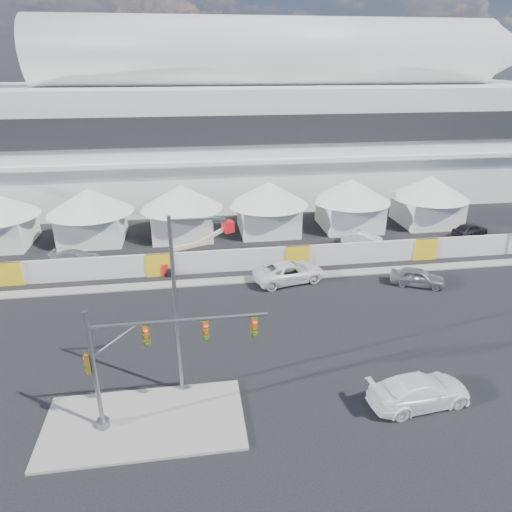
{
  "coord_description": "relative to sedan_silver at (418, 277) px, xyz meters",
  "views": [
    {
      "loc": [
        -3.04,
        -21.5,
        16.92
      ],
      "look_at": [
        1.63,
        10.0,
        3.23
      ],
      "focal_mm": 32.0,
      "sensor_mm": 36.0,
      "label": 1
    }
  ],
  "objects": [
    {
      "name": "traffic_mast",
      "position": [
        -20.89,
        -12.64,
        3.1
      ],
      "size": [
        8.58,
        0.64,
        6.57
      ],
      "color": "gray",
      "rests_on": "median_island"
    },
    {
      "name": "hoarding_fence",
      "position": [
        -8.85,
        4.93,
        0.27
      ],
      "size": [
        70.0,
        0.25,
        2.0
      ],
      "primitive_type": "cube",
      "color": "silver",
      "rests_on": "ground"
    },
    {
      "name": "lot_car_c",
      "position": [
        -28.38,
        8.41,
        -0.08
      ],
      "size": [
        2.42,
        4.65,
        1.29
      ],
      "primitive_type": "imported",
      "rotation": [
        0.0,
        0.0,
        1.43
      ],
      "color": "silver",
      "rests_on": "ground"
    },
    {
      "name": "far_curb",
      "position": [
        5.15,
        2.93,
        -0.67
      ],
      "size": [
        80.0,
        1.2,
        0.12
      ],
      "primitive_type": "cube",
      "color": "gray",
      "rests_on": "ground"
    },
    {
      "name": "lot_car_b",
      "position": [
        10.76,
        9.9,
        -0.03
      ],
      "size": [
        2.86,
        4.4,
        1.39
      ],
      "primitive_type": "imported",
      "rotation": [
        0.0,
        0.0,
        1.9
      ],
      "color": "black",
      "rests_on": "ground"
    },
    {
      "name": "median_island",
      "position": [
        -20.85,
        -12.57,
        -0.65
      ],
      "size": [
        10.0,
        5.0,
        0.15
      ],
      "primitive_type": "cube",
      "color": "gray",
      "rests_on": "ground"
    },
    {
      "name": "pickup_curb",
      "position": [
        -10.16,
        2.27,
        0.1
      ],
      "size": [
        3.93,
        6.39,
        1.65
      ],
      "primitive_type": "imported",
      "rotation": [
        0.0,
        0.0,
        1.78
      ],
      "color": "white",
      "rests_on": "ground"
    },
    {
      "name": "ground",
      "position": [
        -14.85,
        -9.57,
        -0.73
      ],
      "size": [
        160.0,
        160.0,
        0.0
      ],
      "primitive_type": "plane",
      "color": "black",
      "rests_on": "ground"
    },
    {
      "name": "tent_row",
      "position": [
        -14.35,
        14.43,
        2.42
      ],
      "size": [
        53.4,
        8.4,
        5.4
      ],
      "color": "silver",
      "rests_on": "ground"
    },
    {
      "name": "lot_car_a",
      "position": [
        -1.25,
        9.2,
        -0.07
      ],
      "size": [
        3.12,
        4.12,
        1.3
      ],
      "primitive_type": "imported",
      "rotation": [
        0.0,
        0.0,
        1.06
      ],
      "color": "silver",
      "rests_on": "ground"
    },
    {
      "name": "stadium",
      "position": [
        -6.15,
        31.94,
        8.72
      ],
      "size": [
        80.0,
        24.8,
        21.98
      ],
      "color": "silver",
      "rests_on": "ground"
    },
    {
      "name": "pickup_near",
      "position": [
        -6.47,
        -13.19,
        0.08
      ],
      "size": [
        2.92,
        5.81,
        1.62
      ],
      "primitive_type": "imported",
      "rotation": [
        0.0,
        0.0,
        1.69
      ],
      "color": "white",
      "rests_on": "ground"
    },
    {
      "name": "boom_lift",
      "position": [
        -18.52,
        5.93,
        0.25
      ],
      "size": [
        7.42,
        2.85,
        3.63
      ],
      "rotation": [
        0.0,
        0.0,
        0.38
      ],
      "color": "red",
      "rests_on": "ground"
    },
    {
      "name": "sedan_silver",
      "position": [
        0.0,
        0.0,
        0.0
      ],
      "size": [
        3.29,
        4.59,
        1.45
      ],
      "primitive_type": "imported",
      "rotation": [
        0.0,
        0.0,
        1.15
      ],
      "color": "#A5A5A9",
      "rests_on": "ground"
    },
    {
      "name": "streetlight_median",
      "position": [
        -18.7,
        -10.37,
        5.21
      ],
      "size": [
        2.79,
        0.28,
        10.08
      ],
      "color": "slate",
      "rests_on": "median_island"
    }
  ]
}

